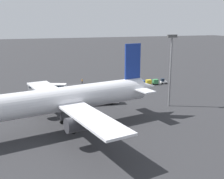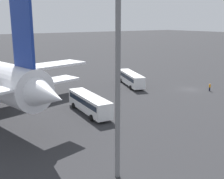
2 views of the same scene
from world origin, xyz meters
The scene contains 5 objects.
ground_plane centered at (0.00, 0.00, 0.00)m, with size 600.00×600.00×0.00m, color #2D2D30.
shuttle_bus_near centered at (10.74, 8.52, 1.85)m, with size 12.75×6.85×3.07m.
shuttle_bus_far centered at (-1.47, 27.26, 1.85)m, with size 12.25×3.93×3.07m.
worker_person centered at (-3.60, -2.37, 0.87)m, with size 0.38×0.38×1.74m.
light_pole centered at (-20.30, 35.05, 12.09)m, with size 2.80×0.70×20.06m.
Camera 2 is at (-40.84, 50.01, 15.26)m, focal length 45.00 mm.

